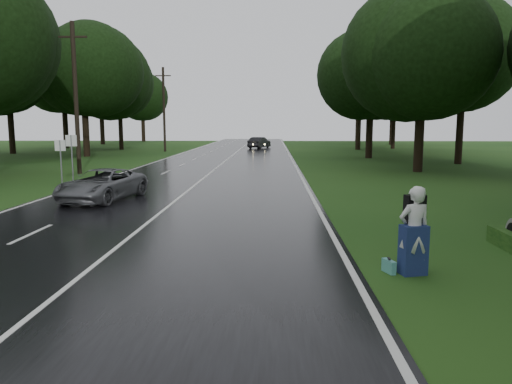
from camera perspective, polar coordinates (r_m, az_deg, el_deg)
ground at (r=12.72m, az=-16.83°, el=-7.06°), size 160.00×160.00×0.00m
road at (r=32.03m, az=-5.34°, el=2.27°), size 12.00×140.00×0.04m
lane_center at (r=32.03m, az=-5.34°, el=2.31°), size 0.12×140.00×0.01m
grey_car at (r=21.30m, az=-17.72°, el=0.82°), size 3.04×5.04×1.31m
far_car at (r=63.02m, az=0.39°, el=5.83°), size 2.99×4.70×1.46m
hitchhiker at (r=10.97m, az=18.14°, el=-4.68°), size 0.80×0.75×1.94m
suitcase at (r=11.08m, az=15.39°, el=-8.46°), size 0.24×0.42×0.29m
utility_pole_mid at (r=33.51m, az=-20.08°, el=2.04°), size 1.80×0.28×9.58m
utility_pole_far at (r=57.66m, az=-10.67°, el=4.72°), size 1.80×0.28×9.63m
road_sign_a at (r=27.87m, az=-21.88°, el=0.81°), size 0.57×0.10×2.38m
road_sign_b at (r=29.20m, az=-20.74°, el=1.18°), size 0.63×0.10×2.61m
tree_left_e at (r=51.01m, az=-19.30°, el=3.98°), size 9.64×9.64×15.06m
tree_left_f at (r=62.87m, az=-15.58°, el=4.83°), size 9.36×9.36×14.63m
tree_right_d at (r=34.57m, az=18.51°, el=2.28°), size 8.54×8.54×13.35m
tree_right_e at (r=47.15m, az=13.13°, el=3.93°), size 8.71×8.71×13.61m
tree_right_f at (r=61.95m, az=11.90°, el=4.91°), size 10.42×10.42×16.28m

